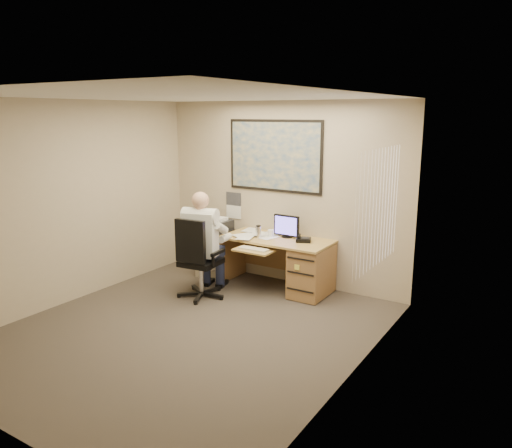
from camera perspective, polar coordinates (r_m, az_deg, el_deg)
The scene contains 8 objects.
room_shell at distance 5.64m, azimuth -8.27°, elevation 0.46°, with size 4.00×4.50×2.70m.
desk at distance 7.16m, azimuth 4.74°, elevation -4.39°, with size 1.60×0.97×1.07m.
world_map at distance 7.44m, azimuth 2.12°, elevation 7.78°, with size 1.56×0.03×1.06m, color #1E4C93.
wall_calendar at distance 7.96m, azimuth -2.58°, elevation 2.13°, with size 0.28×0.01×0.42m, color white.
window_blinds at distance 5.34m, azimuth 13.90°, elevation 1.71°, with size 0.06×1.40×1.30m, color beige, non-canonical shape.
filing_cabinet at distance 7.90m, azimuth -4.31°, elevation -3.02°, with size 0.49×0.59×0.94m.
office_chair at distance 6.99m, azimuth -6.58°, elevation -5.75°, with size 0.74×0.74×1.14m.
person at distance 6.93m, azimuth -6.20°, elevation -2.38°, with size 0.63×0.89×1.48m, color silver, non-canonical shape.
Camera 1 is at (3.59, -4.19, 2.52)m, focal length 35.00 mm.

